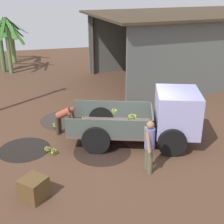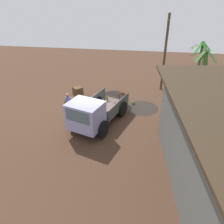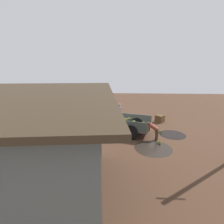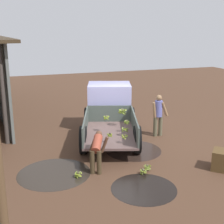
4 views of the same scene
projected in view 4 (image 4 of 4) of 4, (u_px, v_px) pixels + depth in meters
ground at (112, 139)px, 12.08m from camera, size 36.00×36.00×0.00m
mud_patch_0 at (133, 150)px, 10.99m from camera, size 1.97×1.97×0.01m
mud_patch_1 at (144, 189)px, 8.38m from camera, size 1.78×1.78×0.01m
mud_patch_2 at (54, 173)px, 9.25m from camera, size 2.17×2.17×0.01m
cargo_truck at (109, 108)px, 12.66m from camera, size 4.80×3.08×1.93m
person_foreground_visitor at (158, 114)px, 12.22m from camera, size 0.32×0.66×1.67m
person_worker_loading at (97, 149)px, 9.29m from camera, size 0.82×0.73×1.14m
banana_bunch_on_ground_0 at (143, 171)px, 9.18m from camera, size 0.24×0.24×0.19m
banana_bunch_on_ground_1 at (147, 167)px, 9.43m from camera, size 0.22×0.22×0.20m
banana_bunch_on_ground_2 at (78, 174)px, 8.97m from camera, size 0.23×0.24×0.19m
wooden_crate_0 at (223, 160)px, 9.45m from camera, size 0.87×0.87×0.60m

